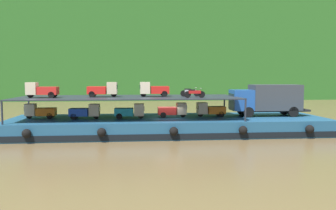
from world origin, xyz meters
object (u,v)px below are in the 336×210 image
object	(u,v)px
cargo_barge	(169,125)
mini_truck_lower_bow	(210,109)
mini_truck_upper_stern	(42,90)
motorcycle_upper_centre	(190,92)
mini_truck_lower_stern	(40,111)
motorcycle_upper_port	(194,93)
mini_truck_upper_fore	(154,89)
mini_truck_lower_aft	(85,111)
covered_lorry	(267,99)
mini_truck_upper_mid	(103,90)
mini_truck_lower_mid	(130,111)
mini_truck_lower_fore	(173,110)

from	to	relation	value
cargo_barge	mini_truck_lower_bow	distance (m)	4.40
mini_truck_upper_stern	motorcycle_upper_centre	bearing A→B (deg)	2.70
cargo_barge	mini_truck_lower_stern	bearing A→B (deg)	177.82
motorcycle_upper_port	mini_truck_upper_fore	bearing A→B (deg)	146.60
mini_truck_lower_bow	mini_truck_upper_stern	world-z (taller)	mini_truck_upper_stern
cargo_barge	mini_truck_upper_fore	xyz separation A→B (m)	(-1.41, 0.17, 3.44)
mini_truck_lower_aft	mini_truck_upper_stern	xyz separation A→B (m)	(-3.76, -0.32, 2.00)
mini_truck_lower_aft	motorcycle_upper_centre	size ratio (longest dim) A/B	1.46
covered_lorry	mini_truck_upper_mid	size ratio (longest dim) A/B	2.84
mini_truck_lower_bow	motorcycle_upper_port	world-z (taller)	motorcycle_upper_port
mini_truck_lower_stern	mini_truck_lower_aft	distance (m)	4.30
mini_truck_upper_mid	mini_truck_lower_bow	bearing A→B (deg)	2.81
cargo_barge	mini_truck_upper_fore	size ratio (longest dim) A/B	10.72
mini_truck_lower_bow	motorcycle_upper_port	distance (m)	3.75
mini_truck_lower_mid	motorcycle_upper_port	world-z (taller)	motorcycle_upper_port
mini_truck_lower_mid	mini_truck_upper_mid	world-z (taller)	mini_truck_upper_mid
mini_truck_upper_stern	cargo_barge	bearing A→B (deg)	3.01
covered_lorry	mini_truck_upper_mid	xyz separation A→B (m)	(-15.96, -0.44, 1.00)
mini_truck_lower_mid	mini_truck_upper_stern	distance (m)	8.11
cargo_barge	mini_truck_lower_bow	bearing A→B (deg)	6.74
motorcycle_upper_centre	mini_truck_upper_fore	bearing A→B (deg)	177.71
mini_truck_lower_stern	mini_truck_lower_fore	size ratio (longest dim) A/B	1.01
mini_truck_upper_mid	mini_truck_upper_fore	bearing A→B (deg)	2.26
mini_truck_upper_mid	cargo_barge	bearing A→B (deg)	0.14
mini_truck_upper_fore	mini_truck_lower_fore	bearing A→B (deg)	1.45
mini_truck_lower_mid	motorcycle_upper_centre	distance (m)	5.98
mini_truck_lower_bow	mini_truck_upper_mid	size ratio (longest dim) A/B	1.00
mini_truck_lower_aft	mini_truck_lower_bow	distance (m)	11.91
motorcycle_upper_centre	mini_truck_upper_stern	bearing A→B (deg)	-177.30
mini_truck_lower_mid	mini_truck_lower_bow	size ratio (longest dim) A/B	0.99
mini_truck_upper_mid	motorcycle_upper_centre	world-z (taller)	mini_truck_upper_mid
motorcycle_upper_centre	motorcycle_upper_port	bearing A→B (deg)	-88.88
mini_truck_lower_bow	mini_truck_upper_fore	world-z (taller)	mini_truck_upper_fore
mini_truck_upper_fore	mini_truck_lower_bow	bearing A→B (deg)	3.27
mini_truck_upper_mid	motorcycle_upper_centre	size ratio (longest dim) A/B	1.46
cargo_barge	mini_truck_lower_stern	world-z (taller)	mini_truck_lower_stern
cargo_barge	mini_truck_upper_mid	xyz separation A→B (m)	(-6.13, -0.02, 3.44)
mini_truck_lower_stern	mini_truck_upper_stern	world-z (taller)	mini_truck_upper_stern
mini_truck_lower_bow	motorcycle_upper_port	bearing A→B (deg)	-127.94
mini_truck_lower_mid	mini_truck_upper_fore	bearing A→B (deg)	16.56
mini_truck_lower_stern	mini_truck_lower_aft	xyz separation A→B (m)	(4.24, -0.74, 0.00)
motorcycle_upper_centre	mini_truck_lower_fore	bearing A→B (deg)	173.59
mini_truck_lower_bow	cargo_barge	bearing A→B (deg)	-173.26
motorcycle_upper_centre	cargo_barge	bearing A→B (deg)	-179.08
mini_truck_lower_aft	motorcycle_upper_centre	xyz separation A→B (m)	(9.80, 0.31, 1.74)
mini_truck_lower_bow	mini_truck_upper_fore	size ratio (longest dim) A/B	1.01
mini_truck_lower_mid	mini_truck_lower_bow	xyz separation A→B (m)	(7.78, 0.98, 0.00)
mini_truck_lower_aft	mini_truck_lower_bow	xyz separation A→B (m)	(11.88, 0.77, 0.00)
mini_truck_upper_stern	mini_truck_upper_mid	size ratio (longest dim) A/B	0.99
mini_truck_lower_fore	mini_truck_upper_stern	xyz separation A→B (m)	(-11.92, -0.82, 2.00)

